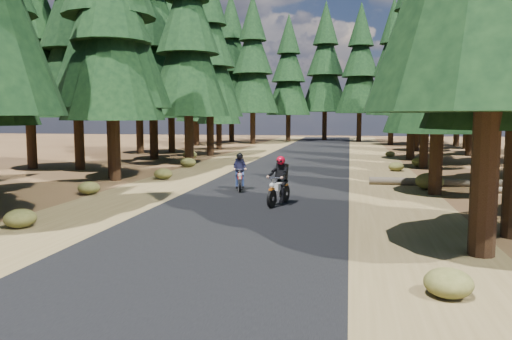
% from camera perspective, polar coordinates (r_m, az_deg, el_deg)
% --- Properties ---
extents(ground, '(120.00, 120.00, 0.00)m').
position_cam_1_polar(ground, '(14.91, -1.07, -4.81)').
color(ground, '#482F19').
rests_on(ground, ground).
extents(road, '(6.00, 100.00, 0.01)m').
position_cam_1_polar(road, '(19.76, 1.87, -2.09)').
color(road, black).
rests_on(road, ground).
extents(shoulder_l, '(3.20, 100.00, 0.01)m').
position_cam_1_polar(shoulder_l, '(20.96, -10.66, -1.73)').
color(shoulder_l, brown).
rests_on(shoulder_l, ground).
extents(shoulder_r, '(3.20, 100.00, 0.01)m').
position_cam_1_polar(shoulder_r, '(19.61, 15.29, -2.38)').
color(shoulder_r, brown).
rests_on(shoulder_r, ground).
extents(pine_forest, '(34.59, 55.08, 16.32)m').
position_cam_1_polar(pine_forest, '(35.86, 5.92, 14.22)').
color(pine_forest, black).
rests_on(pine_forest, ground).
extents(log_near, '(5.74, 0.33, 0.32)m').
position_cam_1_polar(log_near, '(21.71, 20.40, -1.32)').
color(log_near, '#4C4233').
rests_on(log_near, ground).
extents(understory_shrubs, '(15.38, 28.72, 0.65)m').
position_cam_1_polar(understory_shrubs, '(23.37, 3.93, -0.17)').
color(understory_shrubs, '#474C1E').
rests_on(understory_shrubs, ground).
extents(rider_lead, '(0.95, 1.83, 1.56)m').
position_cam_1_polar(rider_lead, '(15.93, 2.62, -2.19)').
color(rider_lead, beige).
rests_on(rider_lead, road).
extents(rider_follow, '(0.83, 1.67, 1.43)m').
position_cam_1_polar(rider_follow, '(19.12, -1.87, -0.92)').
color(rider_follow, '#A1130A').
rests_on(rider_follow, road).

